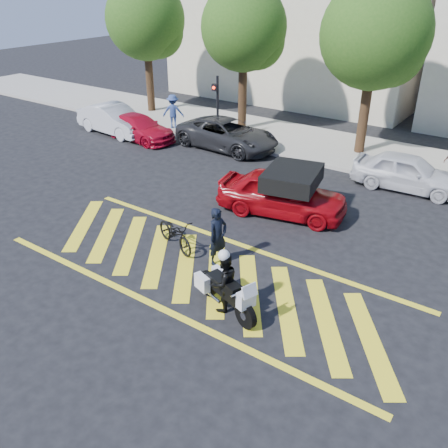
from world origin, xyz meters
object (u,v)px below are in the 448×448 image
Objects in this scene: red_convertible at (282,193)px; parked_mid_left at (227,134)px; parked_left at (139,128)px; officer_bike at (218,237)px; police_motorcycle at (225,291)px; officer_moto at (224,283)px; parked_mid_right at (408,172)px; parked_far_left at (114,119)px; bicycle at (175,233)px.

red_convertible reaches higher than parked_mid_left.
parked_mid_left reaches higher than parked_left.
officer_bike is 2.18m from police_motorcycle.
officer_bike is 0.42× the size of parked_left.
police_motorcycle is 0.25m from officer_moto.
officer_moto reaches higher than parked_mid_left.
parked_far_left is at bearing 91.89° from parked_mid_right.
parked_mid_right reaches higher than parked_left.
bicycle is at bearing 102.15° from officer_bike.
parked_far_left is at bearing -104.78° from officer_moto.
red_convertible reaches higher than parked_left.
police_motorcycle is 14.39m from parked_left.
parked_mid_right is (2.93, 4.64, -0.05)m from red_convertible.
bicycle is 11.06m from parked_left.
red_convertible is at bearing -0.80° from bicycle.
red_convertible is (1.52, 3.93, 0.27)m from bicycle.
officer_moto reaches higher than parked_mid_right.
parked_left is (-10.01, 7.14, -0.27)m from officer_bike.
parked_mid_right reaches higher than parked_mid_left.
parked_far_left is 6.35m from parked_mid_left.
parked_left is at bearing -108.70° from officer_moto.
parked_mid_left is at bearing -126.68° from officer_moto.
parked_mid_left is at bearing 45.38° from bicycle.
parked_far_left reaches higher than parked_mid_right.
police_motorcycle is at bearing 168.19° from parked_mid_right.
parked_left is 12.95m from parked_mid_right.
parked_far_left is 1.08× the size of parked_mid_right.
red_convertible is 5.49m from parked_mid_right.
officer_moto is 0.31× the size of parked_mid_left.
officer_moto is at bearing -122.30° from parked_left.
officer_moto is (-0.02, -0.01, 0.25)m from police_motorcycle.
parked_mid_right is (4.45, 8.57, 0.21)m from bicycle.
bicycle is at bearing -125.01° from parked_left.
parked_mid_right is at bearing -7.54° from officer_bike.
parked_mid_right is at bearing -44.55° from red_convertible.
officer_bike is at bearing 149.24° from police_motorcycle.
officer_moto is 15.82m from parked_far_left.
officer_bike is 1.10× the size of officer_moto.
red_convertible is (-1.46, 5.54, 0.21)m from police_motorcycle.
parked_mid_right is (1.47, 10.19, 0.16)m from police_motorcycle.
officer_moto reaches higher than parked_far_left.
officer_bike reaches higher than parked_far_left.
officer_bike is 0.39× the size of parked_far_left.
parked_mid_left is 8.45m from parked_mid_right.
parked_left reaches higher than bicycle.
parked_left is (-9.94, 3.24, -0.16)m from red_convertible.
parked_mid_right is (2.87, 8.54, -0.17)m from officer_bike.
parked_mid_right is (1.49, 10.20, -0.09)m from officer_moto.
police_motorcycle is 0.49× the size of parked_far_left.
officer_moto is 0.38× the size of parked_mid_right.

